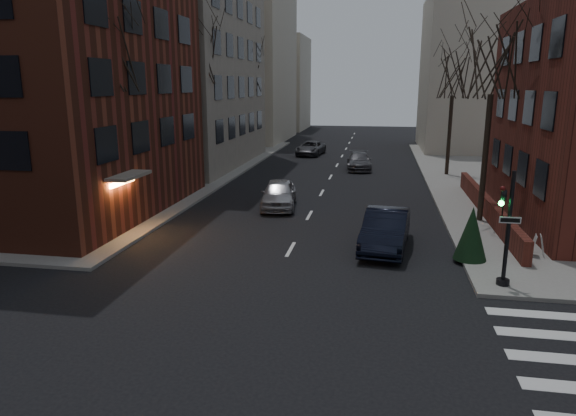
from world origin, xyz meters
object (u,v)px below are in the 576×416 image
(tree_right_b, at_px, (454,75))
(car_lane_silver, at_px, (279,194))
(streetlamp_far, at_px, (261,112))
(evergreen_shrub, at_px, (471,233))
(streetlamp_near, at_px, (189,128))
(tree_left_b, at_px, (198,54))
(tree_right_a, at_px, (494,60))
(parked_sedan, at_px, (386,230))
(traffic_signal, at_px, (506,236))
(tree_left_a, at_px, (109,50))
(car_lane_far, at_px, (311,148))
(sandwich_board, at_px, (538,245))
(car_lane_gray, at_px, (359,161))
(tree_left_c, at_px, (249,72))

(tree_right_b, distance_m, car_lane_silver, 17.84)
(streetlamp_far, bearing_deg, evergreen_shrub, -62.99)
(tree_right_b, distance_m, streetlamp_near, 20.01)
(tree_left_b, distance_m, tree_right_a, 19.35)
(parked_sedan, bearing_deg, tree_right_b, 82.06)
(tree_right_a, xyz_separation_m, evergreen_shrub, (-1.50, -6.41, -6.81))
(streetlamp_near, height_order, parked_sedan, streetlamp_near)
(traffic_signal, distance_m, car_lane_silver, 14.50)
(traffic_signal, height_order, tree_left_a, tree_left_a)
(streetlamp_far, relative_size, car_lane_far, 1.27)
(streetlamp_near, xyz_separation_m, streetlamp_far, (0.00, 20.00, 0.00))
(tree_right_b, bearing_deg, tree_right_a, -90.00)
(tree_left_b, relative_size, streetlamp_near, 1.72)
(tree_right_a, xyz_separation_m, tree_right_b, (0.00, 14.00, -0.44))
(tree_right_b, distance_m, sandwich_board, 20.77)
(traffic_signal, distance_m, car_lane_gray, 25.72)
(car_lane_gray, bearing_deg, tree_left_b, -147.44)
(tree_right_b, height_order, car_lane_silver, tree_right_b)
(tree_left_c, height_order, evergreen_shrub, tree_left_c)
(tree_left_b, bearing_deg, tree_left_c, 90.00)
(tree_right_b, xyz_separation_m, car_lane_silver, (-10.78, -12.48, -6.79))
(sandwich_board, relative_size, evergreen_shrub, 0.41)
(evergreen_shrub, bearing_deg, sandwich_board, 18.04)
(streetlamp_far, distance_m, car_lane_far, 6.14)
(traffic_signal, xyz_separation_m, tree_left_c, (-16.74, 31.01, 6.12))
(streetlamp_far, distance_m, car_lane_silver, 23.58)
(car_lane_gray, relative_size, evergreen_shrub, 2.25)
(parked_sedan, relative_size, car_lane_gray, 1.06)
(tree_right_a, xyz_separation_m, sandwich_board, (1.25, -5.51, -7.44))
(tree_left_c, xyz_separation_m, car_lane_far, (5.61, 2.23, -7.34))
(streetlamp_far, relative_size, sandwich_board, 7.11)
(parked_sedan, relative_size, car_lane_silver, 1.09)
(car_lane_gray, bearing_deg, sandwich_board, -73.40)
(traffic_signal, height_order, car_lane_far, traffic_signal)
(car_lane_gray, bearing_deg, tree_left_a, -122.32)
(parked_sedan, xyz_separation_m, car_lane_gray, (-2.02, 21.14, -0.14))
(car_lane_silver, xyz_separation_m, sandwich_board, (12.04, -7.03, -0.21))
(tree_left_c, bearing_deg, streetlamp_near, -88.09)
(tree_right_a, bearing_deg, car_lane_silver, 171.99)
(car_lane_silver, bearing_deg, car_lane_far, 86.26)
(car_lane_far, bearing_deg, evergreen_shrub, -64.91)
(tree_right_b, xyz_separation_m, car_lane_gray, (-6.82, 1.99, -6.89))
(parked_sedan, bearing_deg, car_lane_silver, 138.04)
(car_lane_silver, relative_size, car_lane_gray, 0.97)
(traffic_signal, bearing_deg, car_lane_gray, 103.40)
(tree_left_c, relative_size, car_lane_silver, 2.07)
(tree_left_a, distance_m, car_lane_silver, 11.65)
(traffic_signal, distance_m, car_lane_far, 35.07)
(tree_left_c, bearing_deg, car_lane_silver, -71.60)
(traffic_signal, relative_size, evergreen_shrub, 1.87)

